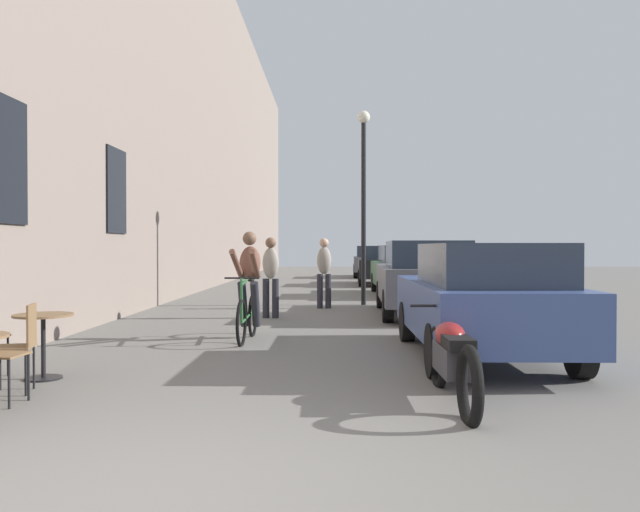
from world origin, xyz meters
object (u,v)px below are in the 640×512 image
Objects in this scene: cyclist_on_bicycle at (249,288)px; parked_motorcycle at (452,359)px; parked_car_nearest at (482,299)px; parked_car_third at (405,269)px; parked_car_fifth at (372,261)px; parked_car_fourth at (381,265)px; street_lamp at (364,182)px; pedestrian_mid at (324,269)px; cafe_chair_mid_toward_street at (21,341)px; cafe_table_mid at (43,332)px; parked_car_second at (424,277)px; pedestrian_near at (271,273)px.

cyclist_on_bicycle is 4.75m from parked_motorcycle.
parked_car_nearest reaches higher than parked_motorcycle.
parked_car_third is 0.99× the size of parked_car_fifth.
cyclist_on_bicycle reaches higher than parked_car_fourth.
street_lamp is 1.16× the size of parked_car_nearest.
parked_car_nearest is at bearing -26.92° from cyclist_on_bicycle.
pedestrian_mid is 0.39× the size of parked_car_third.
parked_car_nearest is at bearing 22.20° from cafe_chair_mid_toward_street.
parked_car_third is (5.40, 12.43, 0.26)m from cafe_table_mid.
parked_car_fourth is at bearing 74.04° from cafe_table_mid.
cafe_chair_mid_toward_street is 25.24m from parked_car_fifth.
cyclist_on_bicycle is at bearing 153.08° from parked_car_nearest.
parked_car_fourth is 0.99× the size of parked_car_fifth.
parked_car_fifth is at bearing 90.06° from parked_car_second.
parked_car_fifth is (3.27, 20.97, -0.02)m from cyclist_on_bicycle.
street_lamp reaches higher than parked_car_third.
pedestrian_mid is 0.40× the size of parked_car_nearest.
cafe_chair_mid_toward_street is at bearing -115.70° from cyclist_on_bicycle.
cafe_table_mid is 0.17× the size of parked_car_nearest.
cyclist_on_bicycle is 0.41× the size of parked_car_fifth.
cafe_table_mid is 0.17× the size of parked_car_fourth.
pedestrian_near is 0.39× the size of parked_car_fourth.
parked_car_second is at bearing 55.35° from cafe_chair_mid_toward_street.
pedestrian_near is at bearing -117.02° from pedestrian_mid.
street_lamp reaches higher than parked_car_fourth.
parked_car_third reaches higher than parked_car_fourth.
parked_car_third is at bearing 61.18° from pedestrian_near.
pedestrian_mid reaches higher than parked_car_fifth.
parked_car_fifth is 2.01× the size of parked_motorcycle.
cafe_table_mid is 0.43× the size of pedestrian_mid.
parked_car_third is (5.33, 13.10, 0.27)m from cafe_chair_mid_toward_street.
pedestrian_mid reaches higher than parked_car_fourth.
street_lamp reaches higher than parked_motorcycle.
cafe_chair_mid_toward_street is 0.54× the size of pedestrian_near.
street_lamp is 1.15× the size of parked_car_third.
parked_car_second reaches higher than parked_car_fifth.
parked_car_fourth is at bearing 90.16° from parked_car_nearest.
cyclist_on_bicycle is 21.23m from parked_car_fifth.
parked_car_fifth is (3.21, 17.92, -0.15)m from pedestrian_near.
parked_car_fourth is (3.18, 11.76, -0.15)m from pedestrian_near.
parked_motorcycle is (4.26, -0.30, -0.11)m from cafe_chair_mid_toward_street.
cafe_table_mid is at bearing -113.48° from parked_car_third.
cyclist_on_bicycle is (1.88, 3.08, 0.29)m from cafe_table_mid.
parked_motorcycle is at bearing -58.74° from cyclist_on_bicycle.
cafe_chair_mid_toward_street is 10.91m from street_lamp.
parked_car_fifth is (0.03, 6.16, 0.01)m from parked_car_fourth.
pedestrian_mid is at bearing 69.94° from cafe_table_mid.
cafe_table_mid is at bearing -127.63° from parked_car_second.
street_lamp is at bearing 55.93° from pedestrian_near.
parked_car_nearest is 22.64m from parked_car_fifth.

